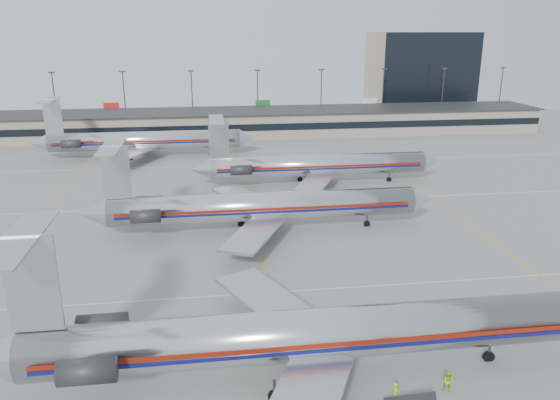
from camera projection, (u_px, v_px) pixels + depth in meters
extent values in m
plane|color=gray|center=(284.00, 346.00, 46.84)|extent=(260.00, 260.00, 0.00)
cube|color=silver|center=(270.00, 292.00, 56.28)|extent=(160.00, 0.15, 0.02)
cube|color=gray|center=(228.00, 123.00, 138.51)|extent=(160.00, 16.00, 6.00)
cube|color=black|center=(230.00, 128.00, 130.80)|extent=(160.00, 0.20, 1.60)
cube|color=#2D2D30|center=(228.00, 111.00, 137.58)|extent=(162.00, 17.00, 0.30)
cylinder|color=#38383D|center=(55.00, 102.00, 144.47)|extent=(0.30, 0.30, 15.00)
cube|color=#2D2D30|center=(51.00, 72.00, 142.18)|extent=(1.60, 0.40, 0.35)
cylinder|color=#38383D|center=(125.00, 100.00, 146.83)|extent=(0.30, 0.30, 15.00)
cube|color=#2D2D30|center=(122.00, 72.00, 144.55)|extent=(1.60, 0.40, 0.35)
cylinder|color=#38383D|center=(192.00, 99.00, 149.20)|extent=(0.30, 0.30, 15.00)
cube|color=#2D2D30|center=(191.00, 71.00, 146.92)|extent=(1.60, 0.40, 0.35)
cylinder|color=#38383D|center=(258.00, 98.00, 151.57)|extent=(0.30, 0.30, 15.00)
cube|color=#2D2D30|center=(257.00, 70.00, 149.28)|extent=(1.60, 0.40, 0.35)
cylinder|color=#38383D|center=(321.00, 97.00, 153.93)|extent=(0.30, 0.30, 15.00)
cube|color=#2D2D30|center=(322.00, 70.00, 151.65)|extent=(1.60, 0.40, 0.35)
cylinder|color=#38383D|center=(383.00, 96.00, 156.30)|extent=(0.30, 0.30, 15.00)
cube|color=#2D2D30|center=(384.00, 69.00, 154.02)|extent=(1.60, 0.40, 0.35)
cylinder|color=#38383D|center=(442.00, 95.00, 158.67)|extent=(0.30, 0.30, 15.00)
cube|color=#2D2D30|center=(445.00, 68.00, 156.38)|extent=(1.60, 0.40, 0.35)
cylinder|color=#38383D|center=(500.00, 94.00, 161.03)|extent=(0.30, 0.30, 15.00)
cube|color=#2D2D30|center=(503.00, 68.00, 158.75)|extent=(1.60, 0.40, 0.35)
cube|color=tan|center=(419.00, 73.00, 172.15)|extent=(30.00, 20.00, 25.00)
cylinder|color=silver|center=(311.00, 334.00, 41.70)|extent=(42.47, 3.93, 3.93)
cube|color=maroon|center=(316.00, 347.00, 39.79)|extent=(40.35, 0.05, 0.37)
cube|color=#0D105B|center=(316.00, 352.00, 39.91)|extent=(40.35, 0.05, 0.30)
cube|color=#B9B9BE|center=(272.00, 302.00, 48.76)|extent=(9.87, 14.39, 0.34)
cube|color=#B9B9BE|center=(32.00, 284.00, 37.44)|extent=(3.61, 0.27, 7.22)
cube|color=#B9B9BE|center=(20.00, 238.00, 36.38)|extent=(2.55, 11.15, 0.19)
cylinder|color=#2D2D30|center=(103.00, 325.00, 42.37)|extent=(3.82, 1.80, 1.80)
cylinder|color=#2D2D30|center=(87.00, 371.00, 36.65)|extent=(3.82, 1.80, 1.80)
cylinder|color=#2D2D30|center=(489.00, 351.00, 44.51)|extent=(0.21, 0.21, 1.75)
cylinder|color=#2D2D30|center=(274.00, 390.00, 39.73)|extent=(0.21, 0.21, 1.75)
cylinder|color=#2D2D30|center=(266.00, 351.00, 44.54)|extent=(0.21, 0.21, 1.75)
cylinder|color=black|center=(489.00, 357.00, 44.66)|extent=(0.96, 0.32, 0.96)
cylinder|color=silver|center=(265.00, 206.00, 72.27)|extent=(40.41, 3.74, 3.74)
cone|color=silver|center=(422.00, 199.00, 75.14)|extent=(3.23, 3.74, 3.74)
cone|color=#B9B9BE|center=(93.00, 214.00, 69.38)|extent=(3.64, 3.74, 3.74)
cube|color=maroon|center=(266.00, 210.00, 70.45)|extent=(38.39, 0.05, 0.35)
cube|color=#0D105B|center=(266.00, 213.00, 70.57)|extent=(38.39, 0.05, 0.28)
cube|color=#B9B9BE|center=(245.00, 198.00, 78.99)|extent=(9.40, 13.70, 0.32)
cube|color=#B9B9BE|center=(255.00, 233.00, 65.63)|extent=(9.40, 13.70, 0.32)
cube|color=#B9B9BE|center=(116.00, 172.00, 68.22)|extent=(3.44, 0.25, 6.87)
cube|color=#B9B9BE|center=(111.00, 147.00, 67.21)|extent=(2.42, 10.61, 0.18)
cylinder|color=#2D2D30|center=(150.00, 202.00, 72.91)|extent=(3.64, 1.72, 1.72)
cylinder|color=#2D2D30|center=(146.00, 216.00, 67.47)|extent=(3.64, 1.72, 1.72)
cylinder|color=#2D2D30|center=(367.00, 220.00, 74.95)|extent=(0.20, 0.20, 1.67)
cylinder|color=#2D2D30|center=(244.00, 233.00, 70.40)|extent=(0.20, 0.20, 1.67)
cylinder|color=#2D2D30|center=(241.00, 220.00, 74.98)|extent=(0.20, 0.20, 1.67)
cylinder|color=black|center=(367.00, 224.00, 75.09)|extent=(0.91, 0.30, 0.91)
cylinder|color=silver|center=(319.00, 165.00, 94.47)|extent=(37.27, 3.63, 3.63)
cone|color=silver|center=(430.00, 161.00, 97.12)|extent=(3.14, 3.63, 3.63)
cone|color=#B9B9BE|center=(200.00, 169.00, 91.79)|extent=(3.53, 3.63, 3.63)
cube|color=maroon|center=(321.00, 167.00, 92.70)|extent=(35.40, 0.05, 0.34)
cube|color=#0D105B|center=(321.00, 169.00, 92.82)|extent=(35.40, 0.05, 0.27)
cube|color=#B9B9BE|center=(301.00, 162.00, 100.99)|extent=(9.12, 13.30, 0.31)
cube|color=#B9B9BE|center=(316.00, 181.00, 88.02)|extent=(9.12, 13.30, 0.31)
cube|color=#B9B9BE|center=(219.00, 138.00, 90.66)|extent=(3.33, 0.25, 6.67)
cube|color=#B9B9BE|center=(216.00, 120.00, 89.68)|extent=(2.35, 10.30, 0.18)
cylinder|color=#2D2D30|center=(239.00, 162.00, 95.21)|extent=(3.53, 1.67, 1.67)
cylinder|color=#2D2D30|center=(241.00, 170.00, 89.93)|extent=(3.53, 1.67, 1.67)
cylinder|color=#2D2D30|center=(389.00, 177.00, 96.93)|extent=(0.20, 0.20, 1.62)
cylinder|color=#2D2D30|center=(305.00, 184.00, 92.65)|extent=(0.20, 0.20, 1.62)
cylinder|color=#2D2D30|center=(300.00, 177.00, 97.09)|extent=(0.20, 0.20, 1.62)
cylinder|color=black|center=(389.00, 180.00, 97.07)|extent=(0.88, 0.29, 0.88)
cylinder|color=silver|center=(146.00, 141.00, 114.25)|extent=(39.17, 3.81, 3.81)
cone|color=silver|center=(247.00, 138.00, 117.04)|extent=(3.30, 3.81, 3.81)
cone|color=#B9B9BE|center=(39.00, 143.00, 111.43)|extent=(3.71, 3.81, 3.81)
cube|color=maroon|center=(145.00, 142.00, 112.39)|extent=(37.21, 0.05, 0.36)
cube|color=#0D105B|center=(145.00, 144.00, 112.51)|extent=(37.21, 0.05, 0.29)
cube|color=#B9B9BE|center=(140.00, 139.00, 121.10)|extent=(9.59, 13.97, 0.33)
cube|color=#B9B9BE|center=(132.00, 153.00, 107.47)|extent=(9.59, 13.97, 0.33)
cube|color=#B9B9BE|center=(53.00, 117.00, 110.25)|extent=(3.50, 0.26, 7.01)
cube|color=#B9B9BE|center=(49.00, 100.00, 109.22)|extent=(2.47, 10.82, 0.19)
cylinder|color=#2D2D30|center=(77.00, 138.00, 115.03)|extent=(3.71, 1.75, 1.75)
cylinder|color=#2D2D30|center=(71.00, 144.00, 109.48)|extent=(3.71, 1.75, 1.75)
cylinder|color=#2D2D30|center=(211.00, 151.00, 116.84)|extent=(0.21, 0.21, 1.70)
cylinder|color=#2D2D30|center=(130.00, 156.00, 112.33)|extent=(0.21, 0.21, 1.70)
cylinder|color=#2D2D30|center=(133.00, 151.00, 117.01)|extent=(0.21, 0.21, 1.70)
cylinder|color=black|center=(211.00, 154.00, 116.99)|extent=(0.93, 0.31, 0.93)
cube|color=#2D2D30|center=(409.00, 399.00, 37.74)|extent=(3.60, 2.02, 1.24)
imported|color=#9AEA16|center=(396.00, 394.00, 39.22)|extent=(0.79, 0.80, 1.86)
imported|color=#9ADF15|center=(449.00, 382.00, 40.65)|extent=(1.06, 0.99, 1.74)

